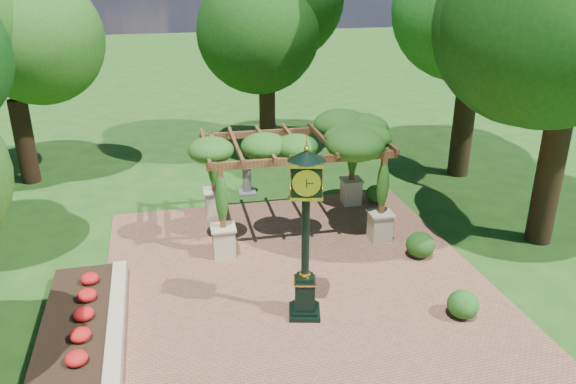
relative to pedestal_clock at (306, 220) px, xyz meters
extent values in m
plane|color=#1E4714|center=(0.20, 0.06, -2.55)|extent=(120.00, 120.00, 0.00)
cube|color=brown|center=(0.20, 1.06, -2.53)|extent=(10.00, 12.00, 0.04)
cube|color=#C6B793|center=(-4.40, 0.56, -2.35)|extent=(0.35, 5.00, 0.40)
cube|color=red|center=(-5.30, 0.56, -2.37)|extent=(1.50, 5.00, 0.36)
cube|color=black|center=(0.00, 0.00, -2.46)|extent=(0.90, 0.90, 0.11)
cube|color=black|center=(0.00, 0.00, -1.95)|extent=(0.57, 0.57, 0.84)
cube|color=gold|center=(0.00, 0.00, -1.58)|extent=(0.63, 0.63, 0.04)
cylinder|color=black|center=(0.00, 0.00, -0.37)|extent=(0.23, 0.23, 2.15)
cube|color=black|center=(0.00, 0.00, 1.03)|extent=(0.79, 0.79, 0.65)
cylinder|color=white|center=(-0.08, -0.32, 1.03)|extent=(0.55, 0.16, 0.56)
cone|color=black|center=(0.00, 0.00, 1.54)|extent=(1.02, 1.02, 0.23)
sphere|color=gold|center=(0.00, 0.00, 1.68)|extent=(0.13, 0.13, 0.13)
cube|color=#BFB58E|center=(-1.50, 3.42, -2.09)|extent=(0.64, 0.64, 0.86)
cube|color=brown|center=(-1.50, 3.42, -0.73)|extent=(0.16, 0.16, 1.77)
cube|color=#BFB58E|center=(3.27, 3.29, -2.09)|extent=(0.64, 0.64, 0.86)
cube|color=brown|center=(3.27, 3.29, -0.73)|extent=(0.16, 0.16, 1.77)
cube|color=#BFB58E|center=(-1.43, 6.28, -2.09)|extent=(0.64, 0.64, 0.86)
cube|color=brown|center=(-1.43, 6.28, -0.73)|extent=(0.16, 0.16, 1.77)
cube|color=#BFB58E|center=(3.34, 6.15, -2.09)|extent=(0.64, 0.64, 0.86)
cube|color=brown|center=(3.34, 6.15, -0.73)|extent=(0.16, 0.16, 1.77)
cube|color=brown|center=(0.88, 3.35, 0.23)|extent=(5.54, 0.28, 0.21)
cube|color=brown|center=(0.96, 6.21, 0.23)|extent=(5.54, 0.28, 0.21)
ellipsoid|color=#235418|center=(0.92, 4.78, 0.49)|extent=(5.62, 3.58, 0.95)
cube|color=gray|center=(-0.05, 7.94, -2.50)|extent=(0.67, 0.67, 0.11)
cylinder|color=gray|center=(-0.05, 7.94, -1.98)|extent=(0.34, 0.34, 1.03)
cylinder|color=gray|center=(-0.05, 7.94, -1.45)|extent=(0.64, 0.64, 0.06)
ellipsoid|color=#1D5418|center=(3.66, -0.97, -2.18)|extent=(0.86, 0.86, 0.68)
ellipsoid|color=#1B4814|center=(4.00, 2.01, -2.14)|extent=(1.09, 1.09, 0.75)
ellipsoid|color=#1E5518|center=(4.21, 6.00, -2.19)|extent=(0.84, 0.84, 0.64)
cylinder|color=black|center=(-8.05, 11.19, -0.93)|extent=(0.71, 0.71, 3.24)
ellipsoid|color=#245016|center=(-8.05, 11.19, 3.25)|extent=(4.71, 4.71, 5.12)
cylinder|color=#382316|center=(1.70, 12.70, -1.05)|extent=(0.71, 0.71, 3.02)
ellipsoid|color=#143A0E|center=(1.70, 12.70, 2.84)|extent=(4.89, 4.89, 4.76)
cylinder|color=#302312|center=(8.58, 8.06, -0.32)|extent=(0.82, 0.82, 4.48)
cylinder|color=#2F2013|center=(8.03, 2.18, -0.68)|extent=(0.77, 0.77, 3.76)
camera|label=1|loc=(-3.06, -11.05, 5.40)|focal=35.00mm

